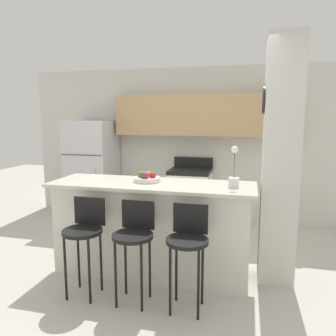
{
  "coord_description": "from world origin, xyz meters",
  "views": [
    {
      "loc": [
        1.01,
        -3.34,
        1.74
      ],
      "look_at": [
        0.0,
        0.74,
        1.08
      ],
      "focal_mm": 35.0,
      "sensor_mm": 36.0,
      "label": 1
    }
  ],
  "objects_px": {
    "fruit_bowl": "(147,178)",
    "bar_stool_mid": "(134,236)",
    "bar_stool_right": "(188,241)",
    "stove_range": "(190,196)",
    "trash_bin": "(120,213)",
    "refrigerator": "(92,170)",
    "orchid_vase": "(234,174)",
    "bar_stool_left": "(84,232)"
  },
  "relations": [
    {
      "from": "fruit_bowl",
      "to": "bar_stool_mid",
      "type": "bearing_deg",
      "value": -83.62
    },
    {
      "from": "bar_stool_mid",
      "to": "bar_stool_right",
      "type": "height_order",
      "value": "same"
    },
    {
      "from": "stove_range",
      "to": "trash_bin",
      "type": "height_order",
      "value": "stove_range"
    },
    {
      "from": "refrigerator",
      "to": "orchid_vase",
      "type": "bearing_deg",
      "value": -35.2
    },
    {
      "from": "refrigerator",
      "to": "stove_range",
      "type": "xyz_separation_m",
      "value": [
        1.69,
        0.06,
        -0.38
      ]
    },
    {
      "from": "trash_bin",
      "to": "refrigerator",
      "type": "bearing_deg",
      "value": 156.29
    },
    {
      "from": "refrigerator",
      "to": "trash_bin",
      "type": "height_order",
      "value": "refrigerator"
    },
    {
      "from": "bar_stool_left",
      "to": "trash_bin",
      "type": "relative_size",
      "value": 2.51
    },
    {
      "from": "orchid_vase",
      "to": "bar_stool_right",
      "type": "bearing_deg",
      "value": -122.71
    },
    {
      "from": "stove_range",
      "to": "trash_bin",
      "type": "distance_m",
      "value": 1.18
    },
    {
      "from": "refrigerator",
      "to": "bar_stool_right",
      "type": "distance_m",
      "value": 3.11
    },
    {
      "from": "bar_stool_right",
      "to": "fruit_bowl",
      "type": "height_order",
      "value": "fruit_bowl"
    },
    {
      "from": "refrigerator",
      "to": "orchid_vase",
      "type": "xyz_separation_m",
      "value": [
        2.45,
        -1.73,
        0.33
      ]
    },
    {
      "from": "refrigerator",
      "to": "fruit_bowl",
      "type": "xyz_separation_m",
      "value": [
        1.51,
        -1.67,
        0.23
      ]
    },
    {
      "from": "bar_stool_left",
      "to": "bar_stool_right",
      "type": "height_order",
      "value": "same"
    },
    {
      "from": "stove_range",
      "to": "orchid_vase",
      "type": "relative_size",
      "value": 2.53
    },
    {
      "from": "bar_stool_left",
      "to": "bar_stool_mid",
      "type": "relative_size",
      "value": 1.0
    },
    {
      "from": "stove_range",
      "to": "bar_stool_right",
      "type": "xyz_separation_m",
      "value": [
        0.4,
        -2.36,
        0.18
      ]
    },
    {
      "from": "orchid_vase",
      "to": "bar_stool_left",
      "type": "bearing_deg",
      "value": -157.76
    },
    {
      "from": "refrigerator",
      "to": "trash_bin",
      "type": "xyz_separation_m",
      "value": [
        0.59,
        -0.26,
        -0.65
      ]
    },
    {
      "from": "refrigerator",
      "to": "fruit_bowl",
      "type": "bearing_deg",
      "value": -47.87
    },
    {
      "from": "stove_range",
      "to": "fruit_bowl",
      "type": "xyz_separation_m",
      "value": [
        -0.18,
        -1.73,
        0.61
      ]
    },
    {
      "from": "orchid_vase",
      "to": "trash_bin",
      "type": "relative_size",
      "value": 1.11
    },
    {
      "from": "bar_stool_left",
      "to": "bar_stool_right",
      "type": "distance_m",
      "value": 1.02
    },
    {
      "from": "refrigerator",
      "to": "orchid_vase",
      "type": "distance_m",
      "value": 3.02
    },
    {
      "from": "bar_stool_right",
      "to": "trash_bin",
      "type": "xyz_separation_m",
      "value": [
        -1.5,
        2.04,
        -0.45
      ]
    },
    {
      "from": "bar_stool_left",
      "to": "orchid_vase",
      "type": "distance_m",
      "value": 1.59
    },
    {
      "from": "bar_stool_left",
      "to": "bar_stool_mid",
      "type": "bearing_deg",
      "value": 0.0
    },
    {
      "from": "bar_stool_mid",
      "to": "trash_bin",
      "type": "distance_m",
      "value": 2.31
    },
    {
      "from": "bar_stool_right",
      "to": "stove_range",
      "type": "bearing_deg",
      "value": 99.62
    },
    {
      "from": "orchid_vase",
      "to": "trash_bin",
      "type": "height_order",
      "value": "orchid_vase"
    },
    {
      "from": "bar_stool_mid",
      "to": "fruit_bowl",
      "type": "distance_m",
      "value": 0.77
    },
    {
      "from": "orchid_vase",
      "to": "bar_stool_mid",
      "type": "bearing_deg",
      "value": -147.07
    },
    {
      "from": "trash_bin",
      "to": "bar_stool_right",
      "type": "bearing_deg",
      "value": -53.64
    },
    {
      "from": "bar_stool_mid",
      "to": "trash_bin",
      "type": "height_order",
      "value": "bar_stool_mid"
    },
    {
      "from": "refrigerator",
      "to": "bar_stool_right",
      "type": "relative_size",
      "value": 1.76
    },
    {
      "from": "refrigerator",
      "to": "bar_stool_left",
      "type": "bearing_deg",
      "value": -65.07
    },
    {
      "from": "stove_range",
      "to": "bar_stool_right",
      "type": "bearing_deg",
      "value": -80.38
    },
    {
      "from": "refrigerator",
      "to": "bar_stool_left",
      "type": "xyz_separation_m",
      "value": [
        1.07,
        -2.3,
        -0.2
      ]
    },
    {
      "from": "fruit_bowl",
      "to": "bar_stool_left",
      "type": "bearing_deg",
      "value": -124.97
    },
    {
      "from": "bar_stool_mid",
      "to": "bar_stool_right",
      "type": "relative_size",
      "value": 1.0
    },
    {
      "from": "trash_bin",
      "to": "fruit_bowl",
      "type": "bearing_deg",
      "value": -56.88
    }
  ]
}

